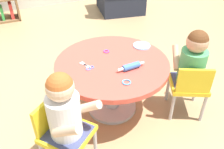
{
  "coord_description": "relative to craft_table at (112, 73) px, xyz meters",
  "views": [
    {
      "loc": [
        -0.66,
        -1.51,
        1.56
      ],
      "look_at": [
        0.0,
        0.0,
        0.38
      ],
      "focal_mm": 38.7,
      "sensor_mm": 36.0,
      "label": 1
    }
  ],
  "objects": [
    {
      "name": "seated_child_right",
      "position": [
        0.58,
        -0.28,
        0.14
      ],
      "size": [
        0.39,
        0.43,
        0.51
      ],
      "color": "#3F4772",
      "rests_on": "ground"
    },
    {
      "name": "child_chair_left",
      "position": [
        -0.53,
        -0.38,
        -0.08
      ],
      "size": [
        0.42,
        0.42,
        0.54
      ],
      "color": "#B7B7BC",
      "rests_on": "ground"
    },
    {
      "name": "craft_table",
      "position": [
        0.0,
        0.0,
        0.0
      ],
      "size": [
        0.93,
        0.93,
        0.5
      ],
      "color": "silver",
      "rests_on": "ground"
    },
    {
      "name": "craft_scissors",
      "position": [
        -0.2,
        0.01,
        0.12
      ],
      "size": [
        0.1,
        0.14,
        0.01
      ],
      "color": "silver",
      "rests_on": "craft_table"
    },
    {
      "name": "child_chair_right",
      "position": [
        0.57,
        -0.32,
        -0.08
      ],
      "size": [
        0.4,
        0.4,
        0.54
      ],
      "color": "#B7B7BC",
      "rests_on": "ground"
    },
    {
      "name": "cookie_cutter_0",
      "position": [
        -0.02,
        -0.29,
        0.12
      ],
      "size": [
        0.07,
        0.07,
        0.01
      ],
      "primitive_type": "torus",
      "color": "#3F99D8",
      "rests_on": "craft_table"
    },
    {
      "name": "seated_child_left",
      "position": [
        -0.5,
        -0.41,
        0.14
      ],
      "size": [
        0.43,
        0.44,
        0.51
      ],
      "color": "#3F4772",
      "rests_on": "ground"
    },
    {
      "name": "cookie_cutter_1",
      "position": [
        0.02,
        0.17,
        0.12
      ],
      "size": [
        0.05,
        0.05,
        0.01
      ],
      "primitive_type": "torus",
      "color": "#D83FA5",
      "rests_on": "craft_table"
    },
    {
      "name": "playdough_blob_0",
      "position": [
        0.35,
        0.13,
        0.12
      ],
      "size": [
        0.15,
        0.15,
        0.01
      ],
      "primitive_type": "cylinder",
      "color": "#8CCCF2",
      "rests_on": "craft_table"
    },
    {
      "name": "rolling_pin",
      "position": [
        0.1,
        -0.15,
        0.14
      ],
      "size": [
        0.23,
        0.06,
        0.05
      ],
      "color": "#3F72CC",
      "rests_on": "craft_table"
    },
    {
      "name": "ground_plane",
      "position": [
        0.0,
        0.0,
        -0.39
      ],
      "size": [
        10.0,
        10.0,
        0.0
      ],
      "primitive_type": "plane",
      "color": "tan"
    }
  ]
}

